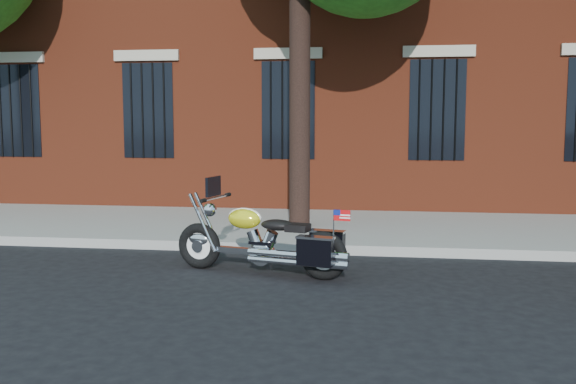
# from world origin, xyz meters

# --- Properties ---
(ground) EXTENTS (120.00, 120.00, 0.00)m
(ground) POSITION_xyz_m (0.00, 0.00, 0.00)
(ground) COLOR black
(ground) RESTS_ON ground
(curb) EXTENTS (40.00, 0.16, 0.15)m
(curb) POSITION_xyz_m (0.00, 1.38, 0.07)
(curb) COLOR gray
(curb) RESTS_ON ground
(sidewalk) EXTENTS (40.00, 3.60, 0.15)m
(sidewalk) POSITION_xyz_m (0.00, 3.26, 0.07)
(sidewalk) COLOR gray
(sidewalk) RESTS_ON ground
(motorcycle) EXTENTS (2.38, 1.07, 1.26)m
(motorcycle) POSITION_xyz_m (0.45, -0.06, 0.42)
(motorcycle) COLOR black
(motorcycle) RESTS_ON ground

